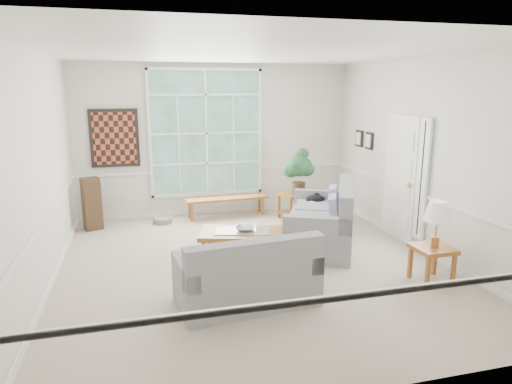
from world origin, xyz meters
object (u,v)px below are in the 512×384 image
coffee_table (243,246)px  side_table (432,264)px  loveseat_right (320,214)px  loveseat_front (246,268)px  end_table (294,206)px

coffee_table → side_table: bearing=-13.7°
loveseat_right → side_table: size_ratio=3.91×
loveseat_front → end_table: size_ratio=3.14×
coffee_table → end_table: end_table is taller
end_table → loveseat_front: bearing=-118.0°
loveseat_front → side_table: (2.52, -0.04, -0.20)m
loveseat_right → loveseat_front: bearing=-108.9°
loveseat_right → coffee_table: bearing=-139.0°
side_table → loveseat_front: bearing=179.1°
coffee_table → end_table: 2.45m
end_table → side_table: 3.39m
loveseat_right → loveseat_front: size_ratio=1.18×
loveseat_right → coffee_table: size_ratio=1.54×
loveseat_right → end_table: size_ratio=3.69×
loveseat_right → end_table: (0.10, 1.55, -0.26)m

